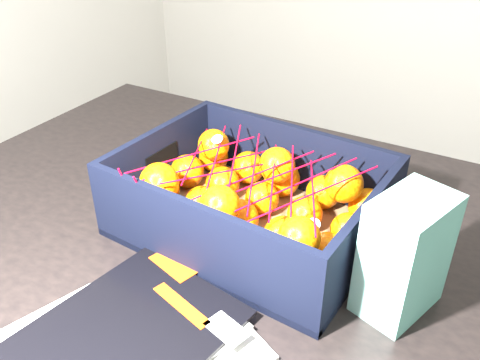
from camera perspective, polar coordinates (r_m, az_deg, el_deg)
The scene contains 6 objects.
table at distance 0.92m, azimuth 0.61°, elevation -9.53°, with size 1.26×0.89×0.75m.
magazine_stack at distance 0.67m, azimuth -13.05°, elevation -17.45°, with size 0.32×0.35×0.02m.
produce_crate at distance 0.81m, azimuth 1.18°, elevation -3.20°, with size 0.39×0.29×0.13m.
clementine_heap at distance 0.80m, azimuth 1.04°, elevation -2.64°, with size 0.37×0.28×0.11m.
mesh_net at distance 0.78m, azimuth 0.43°, elevation 0.69°, with size 0.33×0.26×0.09m.
retail_carton at distance 0.69m, azimuth 18.04°, elevation -8.06°, with size 0.07×0.11×0.17m, color silver.
Camera 1 is at (0.11, -0.30, 1.25)m, focal length 37.93 mm.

